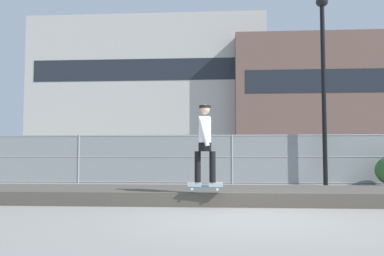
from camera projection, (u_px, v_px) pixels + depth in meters
ground_plane at (247, 219)px, 7.02m from camera, size 120.00×120.00×0.00m
gravel_berm at (239, 195)px, 9.69m from camera, size 16.06×2.43×0.30m
skateboard at (205, 187)px, 8.50m from camera, size 0.81×0.24×0.07m
skater at (205, 140)px, 8.57m from camera, size 0.72×0.59×1.71m
chain_fence at (232, 159)px, 15.42m from camera, size 23.56×0.06×1.85m
street_lamp at (323, 67)px, 14.93m from camera, size 0.44×0.44×6.86m
parked_car_near at (157, 160)px, 18.79m from camera, size 4.54×2.23×1.66m
parked_car_mid at (296, 161)px, 18.13m from camera, size 4.48×2.10×1.66m
library_building at (152, 95)px, 53.09m from camera, size 28.16×11.99×17.50m
office_block at (341, 103)px, 48.13m from camera, size 24.92×10.05×14.35m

